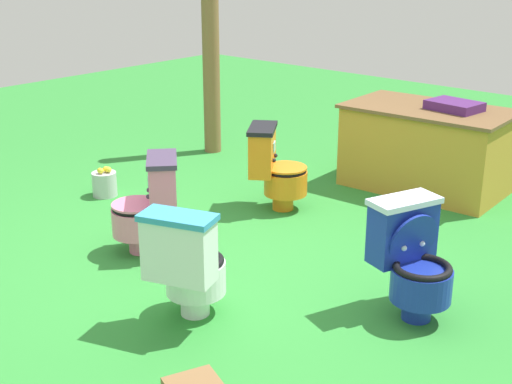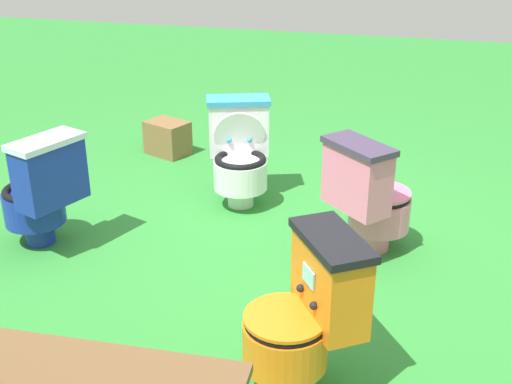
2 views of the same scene
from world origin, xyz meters
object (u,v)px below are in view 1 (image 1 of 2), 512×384
Objects in this scene: toilet_pink at (149,204)px; lemon_bucket at (105,183)px; vendor_table at (426,148)px; toilet_blue at (412,258)px; wooden_post at (211,48)px; toilet_white at (188,264)px; toilet_orange at (275,168)px.

lemon_bucket is at bearing 19.06° from toilet_pink.
vendor_table reaches higher than lemon_bucket.
wooden_post reaches higher than toilet_blue.
toilet_white is at bearing -25.46° from toilet_blue.
toilet_orange is (0.13, 1.28, 0.00)m from toilet_pink.
toilet_orange is (-0.82, 1.79, -0.00)m from toilet_white.
toilet_white and toilet_blue have the same top height.
toilet_orange is 2.02m from wooden_post.
toilet_pink is (-0.95, 0.51, -0.00)m from toilet_white.
toilet_orange is 1.58m from lemon_bucket.
vendor_table is (0.71, 1.32, 0.02)m from toilet_orange.
toilet_pink reaches higher than lemon_bucket.
toilet_blue is (0.97, 0.95, 0.00)m from toilet_white.
wooden_post is at bearing -153.24° from toilet_orange.
toilet_orange is (-1.78, 0.84, -0.00)m from toilet_blue.
toilet_pink is (-1.91, -0.44, -0.00)m from toilet_blue.
wooden_post is 8.09× the size of lemon_bucket.
wooden_post reaches higher than toilet_orange.
wooden_post is at bearing 99.38° from lemon_bucket.
toilet_blue is 1.96m from toilet_pink.
toilet_white is 2.63× the size of lemon_bucket.
wooden_post reaches higher than lemon_bucket.
toilet_white is at bearing -87.92° from vendor_table.
vendor_table is at bearing 45.18° from lemon_bucket.
wooden_post is 1.96m from lemon_bucket.
lemon_bucket is at bearing -71.31° from toilet_blue.
toilet_white and toilet_orange have the same top height.
toilet_orange is 2.63× the size of lemon_bucket.
toilet_blue and toilet_orange have the same top height.
wooden_post reaches higher than toilet_pink.
toilet_blue reaches higher than lemon_bucket.
wooden_post reaches higher than toilet_white.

